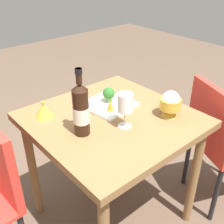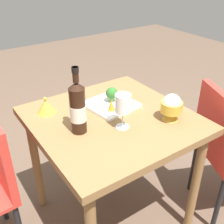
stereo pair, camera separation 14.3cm
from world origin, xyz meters
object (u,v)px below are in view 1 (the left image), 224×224
object	(u,v)px
broccoli_floret	(109,94)
wine_bottle	(81,110)
carrot_garnish_right	(107,92)
rice_bowl	(170,103)
rice_bowl_lid	(44,110)
wine_glass	(125,104)
carrot_garnish_left	(110,105)
serving_plate	(108,105)
chair_by_wall	(218,135)

from	to	relation	value
broccoli_floret	wine_bottle	bearing A→B (deg)	116.11
broccoli_floret	carrot_garnish_right	world-z (taller)	broccoli_floret
rice_bowl	carrot_garnish_right	size ratio (longest dim) A/B	2.29
rice_bowl	rice_bowl_lid	distance (m)	0.65
rice_bowl_lid	carrot_garnish_right	world-z (taller)	rice_bowl_lid
wine_glass	carrot_garnish_left	bearing A→B (deg)	-13.29
wine_bottle	rice_bowl_lid	world-z (taller)	wine_bottle
rice_bowl_lid	broccoli_floret	world-z (taller)	broccoli_floret
serving_plate	broccoli_floret	distance (m)	0.06
wine_bottle	carrot_garnish_right	bearing A→B (deg)	-58.77
wine_glass	broccoli_floret	world-z (taller)	wine_glass
chair_by_wall	carrot_garnish_right	bearing A→B (deg)	-111.37
serving_plate	carrot_garnish_right	distance (m)	0.09
wine_bottle	rice_bowl_lid	bearing A→B (deg)	13.13
chair_by_wall	wine_glass	world-z (taller)	wine_glass
serving_plate	carrot_garnish_right	bearing A→B (deg)	-34.70
broccoli_floret	rice_bowl	bearing A→B (deg)	-153.11
wine_glass	serving_plate	xyz separation A→B (m)	(0.21, -0.08, -0.12)
rice_bowl_lid	serving_plate	world-z (taller)	rice_bowl_lid
rice_bowl_lid	carrot_garnish_right	distance (m)	0.38
chair_by_wall	wine_glass	xyz separation A→B (m)	(0.20, 0.59, 0.34)
wine_glass	carrot_garnish_right	bearing A→B (deg)	-23.32
rice_bowl	carrot_garnish_right	bearing A→B (deg)	19.66
wine_bottle	broccoli_floret	size ratio (longest dim) A/B	3.80
carrot_garnish_left	wine_glass	bearing A→B (deg)	166.71
chair_by_wall	wine_bottle	size ratio (longest dim) A/B	2.60
rice_bowl	rice_bowl_lid	world-z (taller)	rice_bowl
wine_glass	rice_bowl_lid	xyz separation A→B (m)	(0.35, 0.25, -0.09)
serving_plate	broccoli_floret	world-z (taller)	broccoli_floret
chair_by_wall	carrot_garnish_left	bearing A→B (deg)	-98.10
chair_by_wall	carrot_garnish_left	distance (m)	0.71
chair_by_wall	carrot_garnish_right	size ratio (longest dim) A/B	13.75
wine_glass	carrot_garnish_right	world-z (taller)	wine_glass
chair_by_wall	carrot_garnish_left	world-z (taller)	chair_by_wall
wine_bottle	rice_bowl	xyz separation A→B (m)	(-0.17, -0.44, -0.05)
serving_plate	chair_by_wall	bearing A→B (deg)	-128.76
broccoli_floret	serving_plate	bearing A→B (deg)	131.50
wine_glass	carrot_garnish_left	xyz separation A→B (m)	(0.15, -0.04, -0.08)
rice_bowl_lid	broccoli_floret	distance (m)	0.36
rice_bowl	broccoli_floret	distance (m)	0.34
wine_bottle	broccoli_floret	world-z (taller)	wine_bottle
rice_bowl_lid	rice_bowl	bearing A→B (deg)	-130.33
chair_by_wall	wine_bottle	xyz separation A→B (m)	(0.29, 0.79, 0.34)
chair_by_wall	broccoli_floret	distance (m)	0.72
serving_plate	broccoli_floret	bearing A→B (deg)	-48.50
wine_bottle	rice_bowl_lid	xyz separation A→B (m)	(0.26, 0.06, -0.09)
wine_bottle	wine_glass	xyz separation A→B (m)	(-0.09, -0.19, 0.00)
carrot_garnish_left	rice_bowl	bearing A→B (deg)	-136.81
rice_bowl	serving_plate	bearing A→B (deg)	30.61
chair_by_wall	rice_bowl	xyz separation A→B (m)	(0.13, 0.35, 0.29)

